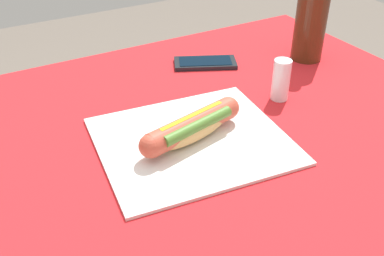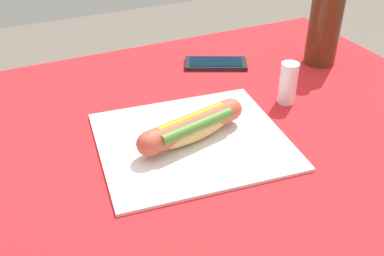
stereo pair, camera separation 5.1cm
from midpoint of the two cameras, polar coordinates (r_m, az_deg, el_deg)
dining_table at (r=0.89m, az=4.55°, el=-9.44°), size 1.08×0.93×0.78m
paper_wrapper at (r=0.80m, az=1.82°, el=-1.66°), size 0.36×0.32×0.01m
hot_dog at (r=0.78m, az=1.90°, el=0.12°), size 0.22×0.09×0.05m
cell_phone at (r=1.07m, az=4.39°, el=8.18°), size 0.16×0.12×0.01m
soda_bottle at (r=1.10m, az=18.00°, el=13.16°), size 0.07×0.07×0.25m
salt_shaker at (r=0.92m, az=13.70°, el=5.54°), size 0.04×0.04×0.09m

